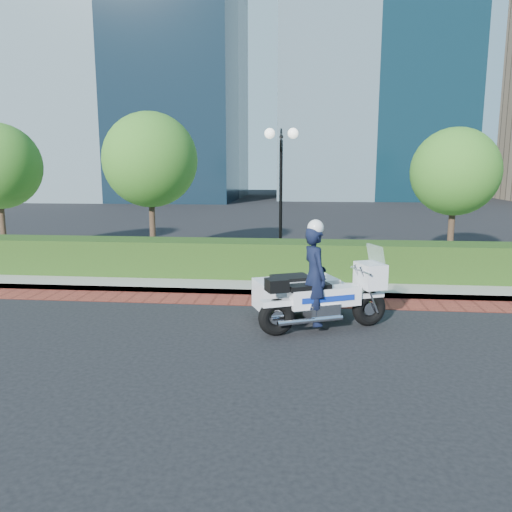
# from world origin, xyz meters

# --- Properties ---
(ground) EXTENTS (120.00, 120.00, 0.00)m
(ground) POSITION_xyz_m (0.00, 0.00, 0.00)
(ground) COLOR black
(ground) RESTS_ON ground
(brick_strip) EXTENTS (60.00, 1.00, 0.01)m
(brick_strip) POSITION_xyz_m (0.00, 1.50, 0.01)
(brick_strip) COLOR maroon
(brick_strip) RESTS_ON ground
(sidewalk) EXTENTS (60.00, 8.00, 0.15)m
(sidewalk) POSITION_xyz_m (0.00, 6.00, 0.07)
(sidewalk) COLOR gray
(sidewalk) RESTS_ON ground
(hedge_main) EXTENTS (18.00, 1.20, 1.00)m
(hedge_main) POSITION_xyz_m (0.00, 3.60, 0.65)
(hedge_main) COLOR black
(hedge_main) RESTS_ON sidewalk
(lamppost) EXTENTS (1.02, 0.70, 4.21)m
(lamppost) POSITION_xyz_m (1.00, 5.20, 2.96)
(lamppost) COLOR black
(lamppost) RESTS_ON sidewalk
(tree_b) EXTENTS (3.20, 3.20, 4.89)m
(tree_b) POSITION_xyz_m (-3.50, 6.50, 3.43)
(tree_b) COLOR #332319
(tree_b) RESTS_ON sidewalk
(tree_c) EXTENTS (2.80, 2.80, 4.30)m
(tree_c) POSITION_xyz_m (6.50, 6.50, 3.05)
(tree_c) COLOR #332319
(tree_c) RESTS_ON sidewalk
(police_motorcycle) EXTENTS (2.83, 2.13, 2.22)m
(police_motorcycle) POSITION_xyz_m (1.92, -0.29, 0.76)
(police_motorcycle) COLOR black
(police_motorcycle) RESTS_ON ground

